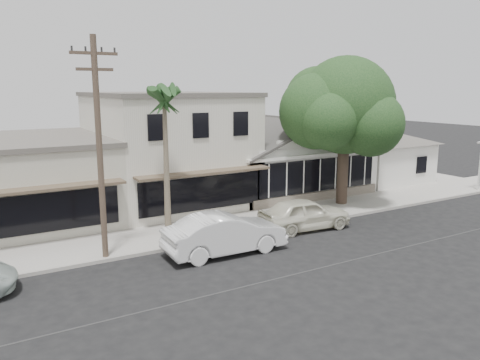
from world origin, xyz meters
TOP-DOWN VIEW (x-y plane):
  - ground at (0.00, 0.00)m, footprint 140.00×140.00m
  - sidewalk_north at (-8.00, 6.75)m, footprint 90.00×3.50m
  - corner_shop at (5.00, 12.47)m, footprint 10.40×8.60m
  - side_cottage at (13.20, 11.50)m, footprint 6.00×6.00m
  - row_building_near at (-3.00, 13.50)m, footprint 8.00×10.00m
  - row_building_midnear at (-12.00, 13.50)m, footprint 10.00×10.00m
  - utility_pole at (-9.00, 5.20)m, footprint 1.80×0.24m
  - car_0 at (0.75, 4.46)m, footprint 4.91×2.32m
  - car_1 at (-4.34, 3.42)m, footprint 5.36×1.98m
  - shade_tree at (5.66, 7.46)m, footprint 7.98×7.21m
  - palm_east at (-5.62, 6.73)m, footprint 2.92×2.92m

SIDE VIEW (x-z plane):
  - ground at x=0.00m, z-range 0.00..0.00m
  - sidewalk_north at x=-8.00m, z-range 0.00..0.15m
  - car_0 at x=0.75m, z-range 0.00..1.62m
  - car_1 at x=-4.34m, z-range 0.00..1.75m
  - side_cottage at x=13.20m, z-range 0.00..3.00m
  - row_building_midnear at x=-12.00m, z-range 0.00..4.20m
  - corner_shop at x=5.00m, z-range 0.07..5.17m
  - row_building_near at x=-3.00m, z-range 0.00..6.50m
  - utility_pole at x=-9.00m, z-range 0.29..9.29m
  - shade_tree at x=5.66m, z-range 1.40..10.25m
  - palm_east at x=-5.62m, z-range 2.70..10.20m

